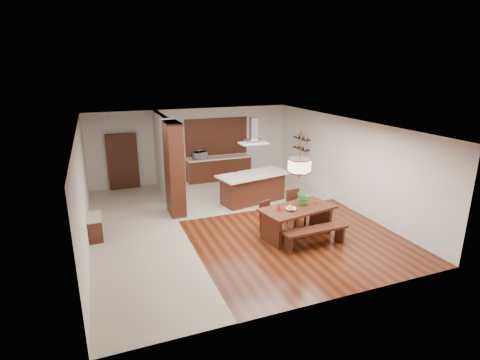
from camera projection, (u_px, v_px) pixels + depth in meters
name	position (u px, v px, depth m)	size (l,w,h in m)	color
room_shell	(230.00, 154.00, 10.71)	(9.00, 9.04, 2.92)	#3C170A
tile_hallway	(137.00, 235.00, 10.35)	(2.50, 9.00, 0.01)	beige
tile_kitchen	(239.00, 191.00, 13.97)	(5.50, 4.00, 0.01)	beige
soffit_band	(230.00, 125.00, 10.47)	(8.00, 9.00, 0.02)	#38170E
partition_pier	(174.00, 169.00, 11.47)	(0.45, 1.00, 2.90)	black
partition_stub	(162.00, 155.00, 13.34)	(0.18, 2.40, 2.90)	silver
hallway_console	(95.00, 227.00, 10.08)	(0.37, 0.88, 0.63)	black
hallway_doorway	(123.00, 162.00, 13.99)	(1.10, 0.20, 2.10)	black
rear_counter	(219.00, 168.00, 15.26)	(2.60, 0.62, 0.95)	black
kitchen_window	(216.00, 137.00, 15.12)	(2.60, 0.08, 1.50)	#A26830
shelf_lower	(301.00, 149.00, 14.56)	(0.26, 0.90, 0.04)	black
shelf_upper	(302.00, 138.00, 14.44)	(0.26, 0.90, 0.04)	black
dining_table	(297.00, 215.00, 10.11)	(2.16, 1.36, 0.84)	black
dining_bench	(315.00, 237.00, 9.62)	(1.79, 0.39, 0.50)	black
dining_chair_left	(269.00, 217.00, 10.40)	(0.39, 0.39, 0.88)	black
dining_chair_right	(297.00, 208.00, 10.89)	(0.46, 0.46, 1.04)	black
pendant_lantern	(300.00, 156.00, 9.63)	(0.64, 0.64, 1.31)	#F6E0BC
foliage_plant	(304.00, 196.00, 10.18)	(0.43, 0.37, 0.48)	#277527
fruit_bowl	(291.00, 209.00, 9.83)	(0.27, 0.27, 0.07)	#BAAFA2
napkin_cone	(279.00, 206.00, 9.81)	(0.14, 0.14, 0.22)	#A10B13
gold_ornament	(316.00, 202.00, 10.26)	(0.08, 0.08, 0.11)	gold
kitchen_island	(253.00, 187.00, 12.73)	(2.62, 1.54, 1.02)	black
range_hood	(253.00, 131.00, 12.16)	(0.90, 0.55, 0.87)	silver
island_cup	(266.00, 172.00, 12.59)	(0.12, 0.12, 0.09)	white
microwave	(200.00, 155.00, 14.78)	(0.53, 0.36, 0.29)	#ACAFB3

